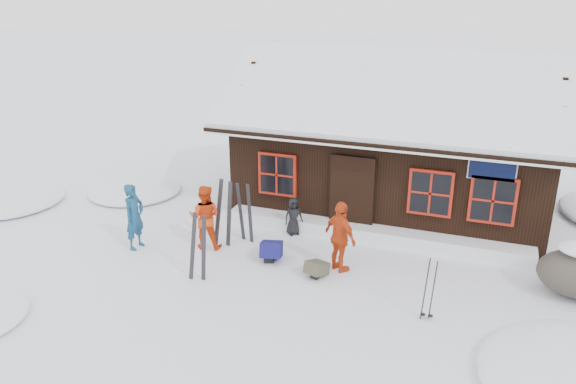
{
  "coord_description": "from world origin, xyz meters",
  "views": [
    {
      "loc": [
        3.98,
        -10.39,
        6.03
      ],
      "look_at": [
        -0.43,
        1.43,
        1.3
      ],
      "focal_mm": 35.0,
      "sensor_mm": 36.0,
      "label": 1
    }
  ],
  "objects_px": {
    "skier_teal": "(134,217)",
    "skier_orange_right": "(340,237)",
    "skier_orange_left": "(205,217)",
    "backpack_olive": "(317,271)",
    "ski_pair_left": "(198,248)",
    "skier_crouched": "(293,216)",
    "backpack_blue": "(272,253)",
    "ski_poles": "(429,291)"
  },
  "relations": [
    {
      "from": "skier_orange_left",
      "to": "ski_poles",
      "type": "bearing_deg",
      "value": 152.28
    },
    {
      "from": "ski_poles",
      "to": "backpack_olive",
      "type": "bearing_deg",
      "value": 161.1
    },
    {
      "from": "backpack_blue",
      "to": "backpack_olive",
      "type": "distance_m",
      "value": 1.29
    },
    {
      "from": "skier_orange_left",
      "to": "skier_orange_right",
      "type": "height_order",
      "value": "skier_orange_right"
    },
    {
      "from": "skier_teal",
      "to": "skier_orange_left",
      "type": "height_order",
      "value": "skier_teal"
    },
    {
      "from": "ski_pair_left",
      "to": "backpack_blue",
      "type": "distance_m",
      "value": 1.89
    },
    {
      "from": "skier_orange_left",
      "to": "ski_pair_left",
      "type": "relative_size",
      "value": 0.98
    },
    {
      "from": "skier_teal",
      "to": "backpack_olive",
      "type": "height_order",
      "value": "skier_teal"
    },
    {
      "from": "skier_crouched",
      "to": "ski_poles",
      "type": "distance_m",
      "value": 4.6
    },
    {
      "from": "skier_teal",
      "to": "skier_orange_right",
      "type": "xyz_separation_m",
      "value": [
        4.9,
        0.59,
        0.01
      ]
    },
    {
      "from": "skier_orange_left",
      "to": "skier_orange_right",
      "type": "relative_size",
      "value": 0.97
    },
    {
      "from": "skier_crouched",
      "to": "ski_pair_left",
      "type": "distance_m",
      "value": 3.14
    },
    {
      "from": "skier_orange_right",
      "to": "skier_crouched",
      "type": "height_order",
      "value": "skier_orange_right"
    },
    {
      "from": "skier_orange_left",
      "to": "backpack_olive",
      "type": "bearing_deg",
      "value": 157.14
    },
    {
      "from": "skier_teal",
      "to": "skier_crouched",
      "type": "xyz_separation_m",
      "value": [
        3.28,
        2.05,
        -0.32
      ]
    },
    {
      "from": "ski_pair_left",
      "to": "backpack_olive",
      "type": "relative_size",
      "value": 3.2
    },
    {
      "from": "skier_crouched",
      "to": "backpack_olive",
      "type": "xyz_separation_m",
      "value": [
        1.23,
        -1.9,
        -0.35
      ]
    },
    {
      "from": "skier_crouched",
      "to": "skier_orange_left",
      "type": "bearing_deg",
      "value": 179.51
    },
    {
      "from": "skier_crouched",
      "to": "ski_poles",
      "type": "height_order",
      "value": "ski_poles"
    },
    {
      "from": "skier_orange_left",
      "to": "backpack_olive",
      "type": "height_order",
      "value": "skier_orange_left"
    },
    {
      "from": "backpack_blue",
      "to": "skier_orange_right",
      "type": "bearing_deg",
      "value": -13.82
    },
    {
      "from": "ski_pair_left",
      "to": "ski_poles",
      "type": "relative_size",
      "value": 1.23
    },
    {
      "from": "backpack_blue",
      "to": "skier_orange_left",
      "type": "bearing_deg",
      "value": 163.31
    },
    {
      "from": "skier_teal",
      "to": "backpack_blue",
      "type": "bearing_deg",
      "value": -76.03
    },
    {
      "from": "backpack_olive",
      "to": "ski_pair_left",
      "type": "bearing_deg",
      "value": -139.41
    },
    {
      "from": "skier_orange_left",
      "to": "skier_crouched",
      "type": "xyz_separation_m",
      "value": [
        1.71,
        1.46,
        -0.3
      ]
    },
    {
      "from": "skier_teal",
      "to": "backpack_olive",
      "type": "distance_m",
      "value": 4.56
    },
    {
      "from": "ski_poles",
      "to": "backpack_blue",
      "type": "height_order",
      "value": "ski_poles"
    },
    {
      "from": "skier_teal",
      "to": "skier_crouched",
      "type": "distance_m",
      "value": 3.88
    },
    {
      "from": "skier_teal",
      "to": "skier_orange_right",
      "type": "distance_m",
      "value": 4.94
    },
    {
      "from": "ski_pair_left",
      "to": "backpack_olive",
      "type": "distance_m",
      "value": 2.6
    },
    {
      "from": "skier_orange_right",
      "to": "ski_poles",
      "type": "bearing_deg",
      "value": -176.69
    },
    {
      "from": "skier_crouched",
      "to": "backpack_olive",
      "type": "height_order",
      "value": "skier_crouched"
    },
    {
      "from": "skier_crouched",
      "to": "ski_poles",
      "type": "xyz_separation_m",
      "value": [
        3.7,
        -2.74,
        0.13
      ]
    },
    {
      "from": "skier_orange_right",
      "to": "skier_crouched",
      "type": "relative_size",
      "value": 1.67
    },
    {
      "from": "skier_teal",
      "to": "backpack_olive",
      "type": "bearing_deg",
      "value": -83.58
    },
    {
      "from": "skier_crouched",
      "to": "backpack_blue",
      "type": "bearing_deg",
      "value": -130.63
    },
    {
      "from": "ski_pair_left",
      "to": "ski_poles",
      "type": "xyz_separation_m",
      "value": [
        4.77,
        0.19,
        -0.14
      ]
    },
    {
      "from": "skier_orange_right",
      "to": "backpack_blue",
      "type": "xyz_separation_m",
      "value": [
        -1.61,
        -0.04,
        -0.64
      ]
    },
    {
      "from": "skier_teal",
      "to": "skier_orange_left",
      "type": "xyz_separation_m",
      "value": [
        1.57,
        0.6,
        -0.02
      ]
    },
    {
      "from": "skier_teal",
      "to": "ski_poles",
      "type": "xyz_separation_m",
      "value": [
        6.98,
        -0.69,
        -0.19
      ]
    },
    {
      "from": "ski_poles",
      "to": "backpack_blue",
      "type": "relative_size",
      "value": 2.05
    }
  ]
}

